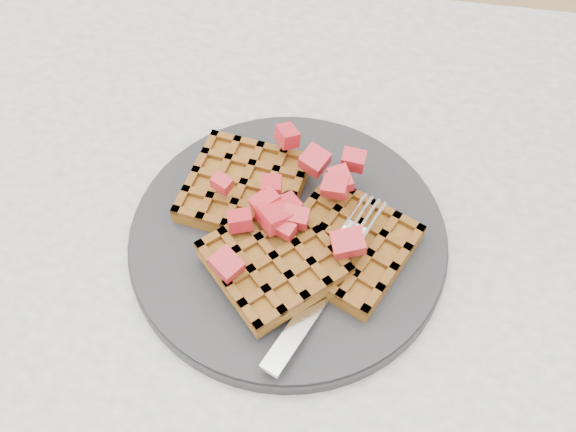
# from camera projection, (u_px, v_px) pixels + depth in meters

# --- Properties ---
(table) EXTENTS (1.20, 0.80, 0.75)m
(table) POSITION_uv_depth(u_px,v_px,m) (340.00, 344.00, 0.63)
(table) COLOR silver
(table) RESTS_ON ground
(plate) EXTENTS (0.27, 0.27, 0.02)m
(plate) POSITION_uv_depth(u_px,v_px,m) (288.00, 237.00, 0.55)
(plate) COLOR black
(plate) RESTS_ON table
(waffles) EXTENTS (0.21, 0.20, 0.03)m
(waffles) POSITION_uv_depth(u_px,v_px,m) (287.00, 228.00, 0.54)
(waffles) COLOR #8D5A1D
(waffles) RESTS_ON plate
(strawberry_pile) EXTENTS (0.15, 0.15, 0.02)m
(strawberry_pile) POSITION_uv_depth(u_px,v_px,m) (288.00, 206.00, 0.52)
(strawberry_pile) COLOR #95010D
(strawberry_pile) RESTS_ON waffles
(fork) EXTENTS (0.09, 0.18, 0.02)m
(fork) POSITION_uv_depth(u_px,v_px,m) (333.00, 275.00, 0.51)
(fork) COLOR silver
(fork) RESTS_ON plate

